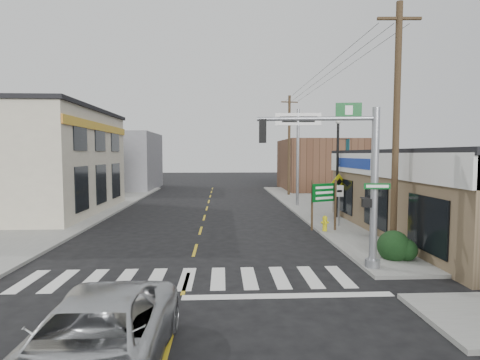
{
  "coord_description": "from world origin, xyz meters",
  "views": [
    {
      "loc": [
        1.14,
        -11.43,
        4.0
      ],
      "look_at": [
        1.97,
        5.89,
        2.8
      ],
      "focal_mm": 28.0,
      "sensor_mm": 36.0,
      "label": 1
    }
  ],
  "objects_px": {
    "dance_center_sign": "(298,133)",
    "utility_pole_far": "(289,144)",
    "traffic_signal_pole": "(355,170)",
    "guide_sign": "(324,197)",
    "lamp_post": "(338,161)",
    "utility_pole_near": "(396,126)",
    "fire_hydrant": "(325,223)",
    "suv": "(94,344)",
    "bare_tree": "(395,162)"
  },
  "relations": [
    {
      "from": "dance_center_sign",
      "to": "utility_pole_far",
      "type": "xyz_separation_m",
      "value": [
        0.64,
        7.25,
        -0.62
      ]
    },
    {
      "from": "traffic_signal_pole",
      "to": "guide_sign",
      "type": "bearing_deg",
      "value": 91.15
    },
    {
      "from": "lamp_post",
      "to": "utility_pole_far",
      "type": "xyz_separation_m",
      "value": [
        -0.76,
        12.77,
        1.33
      ]
    },
    {
      "from": "guide_sign",
      "to": "utility_pole_near",
      "type": "height_order",
      "value": "utility_pole_near"
    },
    {
      "from": "fire_hydrant",
      "to": "lamp_post",
      "type": "bearing_deg",
      "value": 64.92
    },
    {
      "from": "suv",
      "to": "lamp_post",
      "type": "distance_m",
      "value": 18.94
    },
    {
      "from": "utility_pole_near",
      "to": "lamp_post",
      "type": "bearing_deg",
      "value": 90.45
    },
    {
      "from": "guide_sign",
      "to": "dance_center_sign",
      "type": "xyz_separation_m",
      "value": [
        0.56,
        9.49,
        3.75
      ]
    },
    {
      "from": "fire_hydrant",
      "to": "utility_pole_near",
      "type": "distance_m",
      "value": 6.31
    },
    {
      "from": "lamp_post",
      "to": "utility_pole_far",
      "type": "distance_m",
      "value": 12.86
    },
    {
      "from": "traffic_signal_pole",
      "to": "fire_hydrant",
      "type": "bearing_deg",
      "value": 90.93
    },
    {
      "from": "guide_sign",
      "to": "dance_center_sign",
      "type": "height_order",
      "value": "dance_center_sign"
    },
    {
      "from": "lamp_post",
      "to": "utility_pole_far",
      "type": "height_order",
      "value": "utility_pole_far"
    },
    {
      "from": "suv",
      "to": "bare_tree",
      "type": "relative_size",
      "value": 1.17
    },
    {
      "from": "utility_pole_near",
      "to": "guide_sign",
      "type": "bearing_deg",
      "value": 113.21
    },
    {
      "from": "bare_tree",
      "to": "suv",
      "type": "bearing_deg",
      "value": -133.11
    },
    {
      "from": "suv",
      "to": "dance_center_sign",
      "type": "height_order",
      "value": "dance_center_sign"
    },
    {
      "from": "guide_sign",
      "to": "utility_pole_far",
      "type": "height_order",
      "value": "utility_pole_far"
    },
    {
      "from": "fire_hydrant",
      "to": "utility_pole_far",
      "type": "bearing_deg",
      "value": 85.95
    },
    {
      "from": "traffic_signal_pole",
      "to": "utility_pole_near",
      "type": "xyz_separation_m",
      "value": [
        2.26,
        1.92,
        1.61
      ]
    },
    {
      "from": "guide_sign",
      "to": "traffic_signal_pole",
      "type": "bearing_deg",
      "value": -120.16
    },
    {
      "from": "utility_pole_near",
      "to": "utility_pole_far",
      "type": "distance_m",
      "value": 21.07
    },
    {
      "from": "utility_pole_near",
      "to": "utility_pole_far",
      "type": "relative_size",
      "value": 1.03
    },
    {
      "from": "traffic_signal_pole",
      "to": "fire_hydrant",
      "type": "distance_m",
      "value": 6.73
    },
    {
      "from": "fire_hydrant",
      "to": "bare_tree",
      "type": "relative_size",
      "value": 0.18
    },
    {
      "from": "guide_sign",
      "to": "dance_center_sign",
      "type": "relative_size",
      "value": 0.35
    },
    {
      "from": "utility_pole_near",
      "to": "dance_center_sign",
      "type": "bearing_deg",
      "value": 97.27
    },
    {
      "from": "lamp_post",
      "to": "suv",
      "type": "bearing_deg",
      "value": -136.93
    },
    {
      "from": "lamp_post",
      "to": "utility_pole_far",
      "type": "relative_size",
      "value": 0.64
    },
    {
      "from": "traffic_signal_pole",
      "to": "bare_tree",
      "type": "height_order",
      "value": "traffic_signal_pole"
    },
    {
      "from": "utility_pole_far",
      "to": "guide_sign",
      "type": "bearing_deg",
      "value": -100.93
    },
    {
      "from": "utility_pole_far",
      "to": "utility_pole_near",
      "type": "bearing_deg",
      "value": -95.77
    },
    {
      "from": "utility_pole_near",
      "to": "suv",
      "type": "bearing_deg",
      "value": -135.6
    },
    {
      "from": "fire_hydrant",
      "to": "dance_center_sign",
      "type": "relative_size",
      "value": 0.11
    },
    {
      "from": "guide_sign",
      "to": "fire_hydrant",
      "type": "height_order",
      "value": "guide_sign"
    },
    {
      "from": "fire_hydrant",
      "to": "utility_pole_far",
      "type": "xyz_separation_m",
      "value": [
        1.2,
        16.96,
        4.38
      ]
    },
    {
      "from": "lamp_post",
      "to": "dance_center_sign",
      "type": "distance_m",
      "value": 6.01
    },
    {
      "from": "lamp_post",
      "to": "bare_tree",
      "type": "distance_m",
      "value": 5.08
    },
    {
      "from": "guide_sign",
      "to": "bare_tree",
      "type": "bearing_deg",
      "value": -41.01
    },
    {
      "from": "guide_sign",
      "to": "utility_pole_far",
      "type": "bearing_deg",
      "value": 61.89
    },
    {
      "from": "dance_center_sign",
      "to": "utility_pole_far",
      "type": "bearing_deg",
      "value": 90.96
    },
    {
      "from": "suv",
      "to": "lamp_post",
      "type": "bearing_deg",
      "value": 60.45
    },
    {
      "from": "dance_center_sign",
      "to": "bare_tree",
      "type": "bearing_deg",
      "value": -70.07
    },
    {
      "from": "traffic_signal_pole",
      "to": "bare_tree",
      "type": "relative_size",
      "value": 1.26
    },
    {
      "from": "suv",
      "to": "utility_pole_far",
      "type": "relative_size",
      "value": 0.55
    },
    {
      "from": "lamp_post",
      "to": "bare_tree",
      "type": "height_order",
      "value": "lamp_post"
    },
    {
      "from": "suv",
      "to": "utility_pole_near",
      "type": "bearing_deg",
      "value": 41.82
    },
    {
      "from": "traffic_signal_pole",
      "to": "lamp_post",
      "type": "relative_size",
      "value": 0.93
    },
    {
      "from": "fire_hydrant",
      "to": "bare_tree",
      "type": "xyz_separation_m",
      "value": [
        3.16,
        -0.75,
        3.08
      ]
    },
    {
      "from": "lamp_post",
      "to": "utility_pole_near",
      "type": "xyz_separation_m",
      "value": [
        -0.37,
        -8.3,
        1.47
      ]
    }
  ]
}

